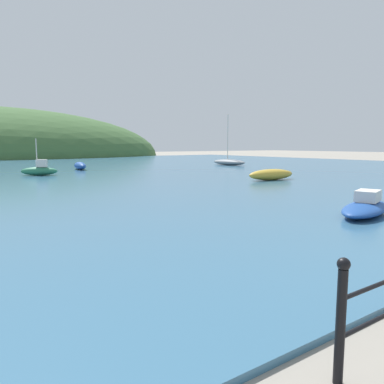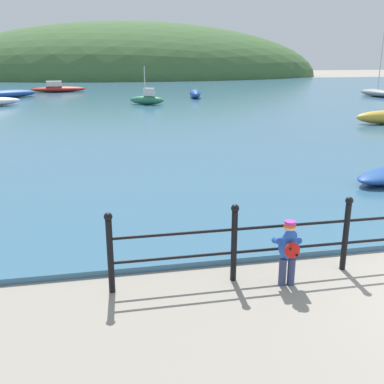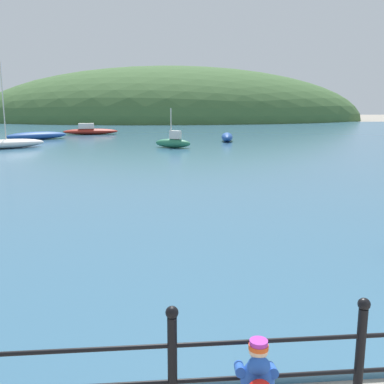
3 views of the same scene
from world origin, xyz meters
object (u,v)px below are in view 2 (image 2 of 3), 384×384
Objects in this scene: boat_red_dinghy at (379,93)px; boat_far_left at (58,89)px; child_in_coat at (289,248)px; boat_white_sailboat at (147,99)px; boat_blue_hull at (8,94)px; boat_mid_harbor at (195,94)px.

boat_far_left is (-25.96, 10.19, 0.01)m from boat_red_dinghy.
boat_white_sailboat is (0.61, 25.44, -0.14)m from child_in_coat.
boat_blue_hull is 1.89× the size of boat_white_sailboat.
boat_blue_hull is 6.28m from boat_far_left.
child_in_coat is at bearing -80.69° from boat_far_left.
boat_red_dinghy is 1.04× the size of boat_far_left.
child_in_coat reaches higher than boat_blue_hull.
boat_far_left is at bearing 99.31° from child_in_coat.
boat_red_dinghy is (19.72, 27.86, -0.19)m from child_in_coat.
boat_far_left is 1.62× the size of boat_mid_harbor.
child_in_coat is at bearing -99.28° from boat_mid_harbor.
child_in_coat is 34.13m from boat_red_dinghy.
boat_white_sailboat is at bearing 88.63° from child_in_coat.
boat_red_dinghy reaches higher than boat_mid_harbor.
boat_red_dinghy reaches higher than boat_far_left.
boat_red_dinghy is at bearing -9.53° from boat_blue_hull.
child_in_coat is 30.22m from boat_mid_harbor.
boat_red_dinghy is 1.09× the size of boat_blue_hull.
boat_blue_hull is 12.64m from boat_white_sailboat.
boat_red_dinghy reaches higher than child_in_coat.
child_in_coat is 0.19× the size of boat_red_dinghy.
boat_white_sailboat is at bearing -134.21° from boat_mid_harbor.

